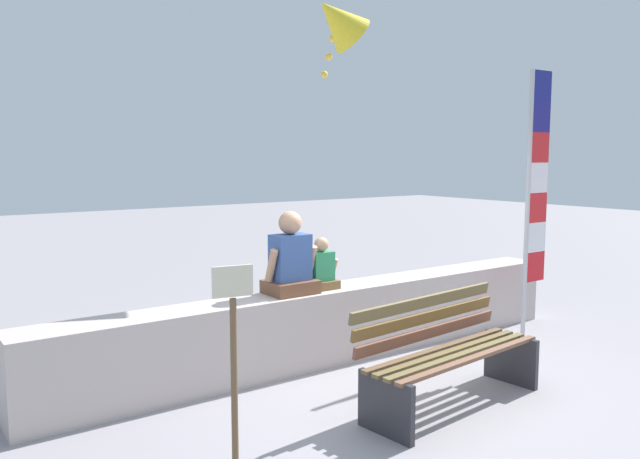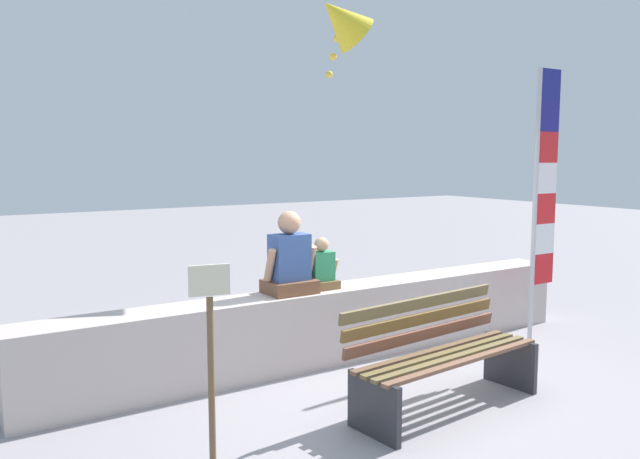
% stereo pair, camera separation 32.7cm
% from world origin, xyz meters
% --- Properties ---
extents(ground_plane, '(40.00, 40.00, 0.00)m').
position_xyz_m(ground_plane, '(0.00, 0.00, 0.00)').
color(ground_plane, gray).
extents(seawall_ledge, '(6.09, 0.46, 0.75)m').
position_xyz_m(seawall_ledge, '(0.00, 0.86, 0.37)').
color(seawall_ledge, '#BDAEAA').
rests_on(seawall_ledge, ground).
extents(park_bench, '(1.84, 0.78, 0.88)m').
position_xyz_m(park_bench, '(0.08, -0.62, 0.43)').
color(park_bench, brown).
rests_on(park_bench, ground).
extents(person_adult, '(0.52, 0.38, 0.80)m').
position_xyz_m(person_adult, '(-0.49, 0.88, 1.06)').
color(person_adult, brown).
rests_on(person_adult, seawall_ledge).
extents(person_child, '(0.34, 0.25, 0.52)m').
position_xyz_m(person_child, '(-0.12, 0.88, 0.95)').
color(person_child, brown).
rests_on(person_child, seawall_ledge).
extents(flag_banner, '(0.37, 0.05, 3.00)m').
position_xyz_m(flag_banner, '(2.30, 0.18, 1.70)').
color(flag_banner, '#B7B7BC').
rests_on(flag_banner, ground).
extents(kite_yellow, '(0.75, 0.63, 0.92)m').
position_xyz_m(kite_yellow, '(0.44, 1.38, 3.51)').
color(kite_yellow, yellow).
extents(sign_post, '(0.24, 0.06, 1.45)m').
position_xyz_m(sign_post, '(-2.09, -0.99, 0.85)').
color(sign_post, brown).
rests_on(sign_post, ground).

